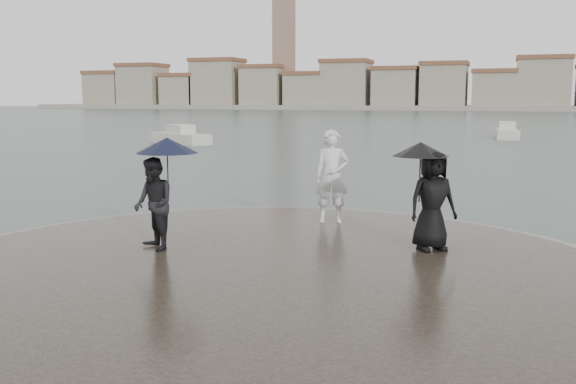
% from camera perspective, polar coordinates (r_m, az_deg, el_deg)
% --- Properties ---
extents(ground, '(400.00, 400.00, 0.00)m').
position_cam_1_polar(ground, '(7.53, -12.42, -16.17)').
color(ground, '#2B3835').
rests_on(ground, ground).
extents(kerb_ring, '(12.50, 12.50, 0.32)m').
position_cam_1_polar(kerb_ring, '(10.42, -2.34, -8.03)').
color(kerb_ring, gray).
rests_on(kerb_ring, ground).
extents(quay_tip, '(11.90, 11.90, 0.36)m').
position_cam_1_polar(quay_tip, '(10.42, -2.34, -7.92)').
color(quay_tip, '#2D261E').
rests_on(quay_tip, ground).
extents(statue, '(0.85, 0.67, 2.05)m').
position_cam_1_polar(statue, '(14.17, 3.92, 1.40)').
color(statue, silver).
rests_on(statue, quay_tip).
extents(visitor_left, '(1.34, 1.17, 2.04)m').
position_cam_1_polar(visitor_left, '(11.78, -11.52, 0.45)').
color(visitor_left, black).
rests_on(visitor_left, quay_tip).
extents(visitor_right, '(1.30, 1.11, 1.95)m').
position_cam_1_polar(visitor_right, '(11.85, 12.48, 0.33)').
color(visitor_right, black).
rests_on(visitor_right, quay_tip).
extents(far_skyline, '(260.00, 20.00, 37.00)m').
position_cam_1_polar(far_skyline, '(166.84, 15.68, 8.92)').
color(far_skyline, gray).
rests_on(far_skyline, ground).
extents(boats, '(24.83, 18.22, 1.50)m').
position_cam_1_polar(boats, '(47.12, 5.84, 5.01)').
color(boats, beige).
rests_on(boats, ground).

